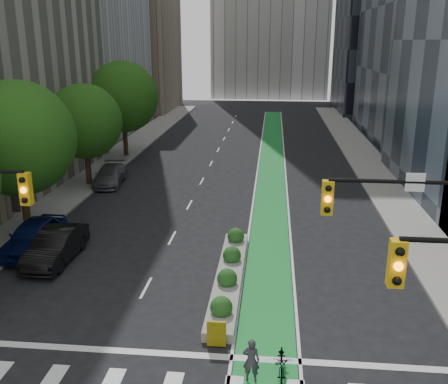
% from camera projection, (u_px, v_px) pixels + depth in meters
% --- Properties ---
extents(ground, '(160.00, 160.00, 0.00)m').
position_uv_depth(ground, '(175.00, 376.00, 16.64)').
color(ground, black).
rests_on(ground, ground).
extents(sidewalk_left, '(3.60, 90.00, 0.15)m').
position_uv_depth(sidewalk_left, '(93.00, 174.00, 41.53)').
color(sidewalk_left, gray).
rests_on(sidewalk_left, ground).
extents(sidewalk_right, '(3.60, 90.00, 0.15)m').
position_uv_depth(sidewalk_right, '(383.00, 182.00, 39.31)').
color(sidewalk_right, gray).
rests_on(sidewalk_right, ground).
extents(bike_lane_paint, '(2.20, 70.00, 0.01)m').
position_uv_depth(bike_lane_paint, '(272.00, 165.00, 44.92)').
color(bike_lane_paint, '#198A33').
rests_on(bike_lane_paint, ground).
extents(building_tan_far, '(14.00, 16.00, 26.00)m').
position_uv_depth(building_tan_far, '(127.00, 25.00, 77.58)').
color(building_tan_far, tan).
rests_on(building_tan_far, ground).
extents(building_dark_end, '(14.00, 18.00, 28.00)m').
position_uv_depth(building_dark_end, '(389.00, 18.00, 75.43)').
color(building_dark_end, black).
rests_on(building_dark_end, ground).
extents(tree_mid, '(6.40, 6.40, 8.78)m').
position_uv_depth(tree_mid, '(17.00, 138.00, 27.48)').
color(tree_mid, black).
rests_on(tree_mid, ground).
extents(tree_midfar, '(5.60, 5.60, 7.76)m').
position_uv_depth(tree_midfar, '(84.00, 122.00, 37.18)').
color(tree_midfar, black).
rests_on(tree_midfar, ground).
extents(tree_far, '(6.60, 6.60, 9.00)m').
position_uv_depth(tree_far, '(123.00, 97.00, 46.49)').
color(tree_far, black).
rests_on(tree_far, ground).
extents(median_planter, '(1.20, 10.26, 1.10)m').
position_uv_depth(median_planter, '(229.00, 274.00, 23.12)').
color(median_planter, gray).
rests_on(median_planter, ground).
extents(bicycle, '(0.62, 1.76, 0.92)m').
position_uv_depth(bicycle, '(282.00, 362.00, 16.62)').
color(bicycle, gray).
rests_on(bicycle, ground).
extents(cyclist, '(0.58, 0.39, 1.54)m').
position_uv_depth(cyclist, '(251.00, 360.00, 16.23)').
color(cyclist, '#322D37').
rests_on(cyclist, ground).
extents(parked_car_left_near, '(2.12, 5.07, 1.72)m').
position_uv_depth(parked_car_left_near, '(34.00, 236.00, 26.32)').
color(parked_car_left_near, '#0C1448').
rests_on(parked_car_left_near, ground).
extents(parked_car_left_mid, '(1.73, 4.92, 1.62)m').
position_uv_depth(parked_car_left_mid, '(56.00, 246.00, 25.13)').
color(parked_car_left_mid, black).
rests_on(parked_car_left_mid, ground).
extents(parked_car_left_far, '(2.55, 5.16, 1.44)m').
position_uv_depth(parked_car_left_far, '(110.00, 175.00, 38.72)').
color(parked_car_left_far, '#5B5E60').
rests_on(parked_car_left_far, ground).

